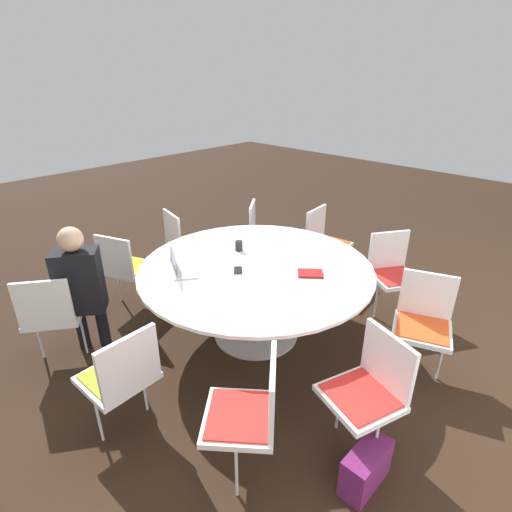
{
  "coord_description": "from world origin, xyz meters",
  "views": [
    {
      "loc": [
        2.28,
        2.19,
        2.32
      ],
      "look_at": [
        0.0,
        0.0,
        0.83
      ],
      "focal_mm": 28.0,
      "sensor_mm": 36.0,
      "label": 1
    }
  ],
  "objects": [
    {
      "name": "ground_plane",
      "position": [
        0.0,
        0.0,
        0.0
      ],
      "size": [
        16.0,
        16.0,
        0.0
      ],
      "primitive_type": "plane",
      "color": "black"
    },
    {
      "name": "conference_table",
      "position": [
        0.0,
        0.0,
        0.61
      ],
      "size": [
        2.07,
        2.07,
        0.73
      ],
      "color": "#B7B7BC",
      "rests_on": "ground_plane"
    },
    {
      "name": "chair_0",
      "position": [
        1.44,
        -0.95,
        0.51
      ],
      "size": [
        0.6,
        0.6,
        0.85
      ],
      "rotation": [
        0.0,
        0.0,
        8.8
      ],
      "color": "silver",
      "rests_on": "ground_plane"
    },
    {
      "name": "chair_1",
      "position": [
        1.42,
        0.14,
        0.51
      ],
      "size": [
        0.46,
        0.44,
        0.85
      ],
      "rotation": [
        0.0,
        0.0,
        9.48
      ],
      "color": "silver",
      "rests_on": "ground_plane"
    },
    {
      "name": "chair_2",
      "position": [
        1.05,
        0.97,
        0.51
      ],
      "size": [
        0.61,
        0.6,
        0.85
      ],
      "rotation": [
        0.0,
        0.0,
        10.12
      ],
      "color": "silver",
      "rests_on": "ground_plane"
    },
    {
      "name": "chair_3",
      "position": [
        0.4,
        1.37,
        0.51
      ],
      "size": [
        0.54,
        0.55,
        0.85
      ],
      "rotation": [
        0.0,
        0.0,
        10.67
      ],
      "color": "silver",
      "rests_on": "ground_plane"
    },
    {
      "name": "chair_4",
      "position": [
        -0.58,
        1.3,
        0.51
      ],
      "size": [
        0.55,
        0.56,
        0.85
      ],
      "rotation": [
        0.0,
        0.0,
        11.37
      ],
      "color": "silver",
      "rests_on": "ground_plane"
    },
    {
      "name": "chair_5",
      "position": [
        -1.24,
        0.71,
        0.51
      ],
      "size": [
        0.6,
        0.59,
        0.85
      ],
      "rotation": [
        0.0,
        0.0,
        12.0
      ],
      "color": "silver",
      "rests_on": "ground_plane"
    },
    {
      "name": "chair_6",
      "position": [
        -1.41,
        -0.24,
        0.51
      ],
      "size": [
        0.49,
        0.47,
        0.85
      ],
      "rotation": [
        0.0,
        0.0,
        12.69
      ],
      "color": "silver",
      "rests_on": "ground_plane"
    },
    {
      "name": "chair_7",
      "position": [
        -1.08,
        -0.93,
        0.51
      ],
      "size": [
        0.61,
        0.6,
        0.85
      ],
      "rotation": [
        0.0,
        0.0,
        13.23
      ],
      "color": "silver",
      "rests_on": "ground_plane"
    },
    {
      "name": "chair_8",
      "position": [
        -0.24,
        -1.41,
        0.51
      ],
      "size": [
        0.5,
        0.52,
        0.85
      ],
      "rotation": [
        0.0,
        0.0,
        13.92
      ],
      "color": "silver",
      "rests_on": "ground_plane"
    },
    {
      "name": "chair_9",
      "position": [
        0.58,
        -1.31,
        0.51
      ],
      "size": [
        0.55,
        0.56,
        0.85
      ],
      "rotation": [
        0.0,
        0.0,
        14.51
      ],
      "color": "silver",
      "rests_on": "ground_plane"
    },
    {
      "name": "person_0",
      "position": [
        1.2,
        -0.88,
        0.7
      ],
      "size": [
        0.42,
        0.39,
        1.2
      ],
      "rotation": [
        0.0,
        0.0,
        8.8
      ],
      "color": "black",
      "rests_on": "ground_plane"
    },
    {
      "name": "laptop",
      "position": [
        0.53,
        -0.38,
        0.79
      ],
      "size": [
        0.36,
        0.38,
        0.21
      ],
      "rotation": [
        0.0,
        0.0,
        4.09
      ],
      "color": "silver",
      "rests_on": "conference_table"
    },
    {
      "name": "spiral_notebook",
      "position": [
        -0.21,
        0.44,
        0.74
      ],
      "size": [
        0.25,
        0.26,
        0.02
      ],
      "color": "maroon",
      "rests_on": "conference_table"
    },
    {
      "name": "coffee_cup",
      "position": [
        -0.13,
        -0.36,
        0.78
      ],
      "size": [
        0.07,
        0.07,
        0.1
      ],
      "color": "black",
      "rests_on": "conference_table"
    },
    {
      "name": "cell_phone",
      "position": [
        0.17,
        -0.05,
        0.73
      ],
      "size": [
        0.15,
        0.15,
        0.01
      ],
      "color": "black",
      "rests_on": "conference_table"
    },
    {
      "name": "handbag",
      "position": [
        0.64,
        1.54,
        0.14
      ],
      "size": [
        0.36,
        0.16,
        0.28
      ],
      "color": "#661E56",
      "rests_on": "ground_plane"
    }
  ]
}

